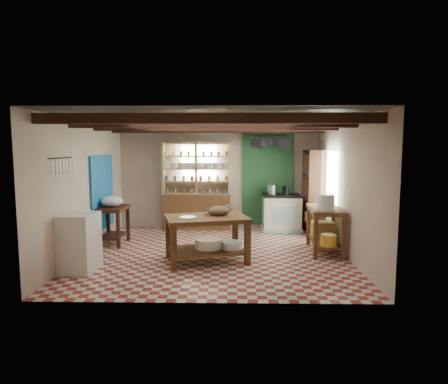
{
  "coord_description": "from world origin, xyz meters",
  "views": [
    {
      "loc": [
        0.34,
        -7.63,
        2.08
      ],
      "look_at": [
        0.18,
        0.3,
        1.18
      ],
      "focal_mm": 32.0,
      "sensor_mm": 36.0,
      "label": 1
    }
  ],
  "objects_px": {
    "work_table": "(207,239)",
    "white_cabinet": "(79,242)",
    "cat": "(219,211)",
    "stove": "(282,213)",
    "right_counter": "(325,230)",
    "prep_table": "(113,225)"
  },
  "relations": [
    {
      "from": "white_cabinet",
      "to": "right_counter",
      "type": "distance_m",
      "value": 4.58
    },
    {
      "from": "work_table",
      "to": "white_cabinet",
      "type": "height_order",
      "value": "white_cabinet"
    },
    {
      "from": "prep_table",
      "to": "cat",
      "type": "relative_size",
      "value": 2.07
    },
    {
      "from": "work_table",
      "to": "stove",
      "type": "bearing_deg",
      "value": 42.24
    },
    {
      "from": "white_cabinet",
      "to": "right_counter",
      "type": "height_order",
      "value": "white_cabinet"
    },
    {
      "from": "white_cabinet",
      "to": "cat",
      "type": "relative_size",
      "value": 2.48
    },
    {
      "from": "work_table",
      "to": "prep_table",
      "type": "relative_size",
      "value": 1.77
    },
    {
      "from": "work_table",
      "to": "prep_table",
      "type": "height_order",
      "value": "work_table"
    },
    {
      "from": "work_table",
      "to": "stove",
      "type": "xyz_separation_m",
      "value": [
        1.69,
        2.65,
        0.04
      ]
    },
    {
      "from": "work_table",
      "to": "stove",
      "type": "distance_m",
      "value": 3.14
    },
    {
      "from": "work_table",
      "to": "white_cabinet",
      "type": "bearing_deg",
      "value": -178.06
    },
    {
      "from": "prep_table",
      "to": "right_counter",
      "type": "distance_m",
      "value": 4.41
    },
    {
      "from": "cat",
      "to": "work_table",
      "type": "bearing_deg",
      "value": -178.69
    },
    {
      "from": "right_counter",
      "to": "prep_table",
      "type": "bearing_deg",
      "value": 177.02
    },
    {
      "from": "right_counter",
      "to": "cat",
      "type": "bearing_deg",
      "value": -161.65
    },
    {
      "from": "white_cabinet",
      "to": "cat",
      "type": "bearing_deg",
      "value": 21.56
    },
    {
      "from": "stove",
      "to": "cat",
      "type": "bearing_deg",
      "value": -120.54
    },
    {
      "from": "prep_table",
      "to": "white_cabinet",
      "type": "bearing_deg",
      "value": -88.93
    },
    {
      "from": "work_table",
      "to": "cat",
      "type": "xyz_separation_m",
      "value": [
        0.23,
        0.11,
        0.5
      ]
    },
    {
      "from": "prep_table",
      "to": "cat",
      "type": "xyz_separation_m",
      "value": [
        2.31,
        -1.07,
        0.5
      ]
    },
    {
      "from": "prep_table",
      "to": "white_cabinet",
      "type": "relative_size",
      "value": 0.84
    },
    {
      "from": "prep_table",
      "to": "white_cabinet",
      "type": "height_order",
      "value": "white_cabinet"
    }
  ]
}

